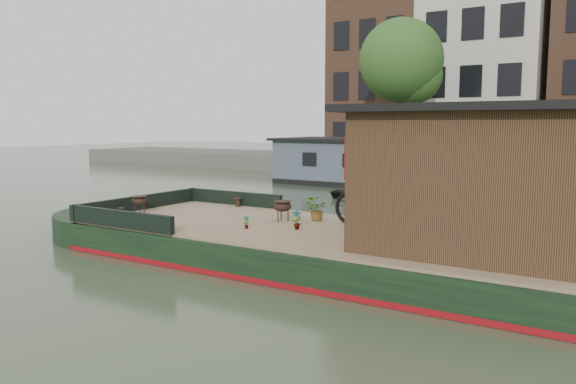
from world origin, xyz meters
The scene contains 19 objects.
ground centered at (0.00, 0.00, 0.00)m, with size 120.00×120.00×0.00m, color #293622.
houseboat_hull centered at (-1.33, 0.00, 0.27)m, with size 14.01×4.02×0.60m.
houseboat_deck centered at (0.00, 0.00, 0.62)m, with size 11.80×3.80×0.05m, color #9C7E60.
bow_bulwark centered at (-5.07, 0.00, 0.82)m, with size 3.00×4.00×0.35m.
cabin centered at (2.19, 0.00, 1.88)m, with size 4.00×3.50×2.42m.
bicycle centered at (0.18, 0.86, 1.22)m, with size 0.75×2.16×1.13m, color black.
potted_plant_a centered at (-1.27, -0.19, 0.85)m, with size 0.22×0.15×0.41m, color #9D5A2C.
potted_plant_c centered at (-1.44, 0.91, 0.90)m, with size 0.45×0.39×0.50m, color #953F2B.
potted_plant_d centered at (-0.11, 1.26, 0.90)m, with size 0.28×0.28×0.50m, color maroon.
potted_plant_e centered at (-2.17, -0.68, 0.78)m, with size 0.14×0.10×0.27m, color brown.
brazier_front centered at (-5.46, -0.45, 0.86)m, with size 0.39×0.39×0.42m, color black, non-canonical shape.
brazier_rear centered at (-2.05, 0.49, 0.87)m, with size 0.41×0.41×0.44m, color black, non-canonical shape.
bollard_port centered at (-4.19, 1.70, 0.76)m, with size 0.20×0.20×0.22m, color black.
bollard_stbd centered at (-5.60, -0.89, 0.74)m, with size 0.17×0.17×0.19m, color black.
dinghy centered at (-3.70, 9.30, 0.32)m, with size 2.24×3.13×0.65m, color black.
far_houseboat centered at (0.00, 14.00, 0.97)m, with size 20.40×4.40×2.11m.
quay centered at (0.00, 20.50, 0.45)m, with size 60.00×6.00×0.90m, color #47443F.
townhouse_row centered at (0.15, 27.50, 7.90)m, with size 27.25×8.00×16.50m.
tree_left centered at (-6.36, 19.07, 5.89)m, with size 4.40×4.40×7.40m.
Camera 1 is at (4.51, -9.70, 2.76)m, focal length 35.00 mm.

